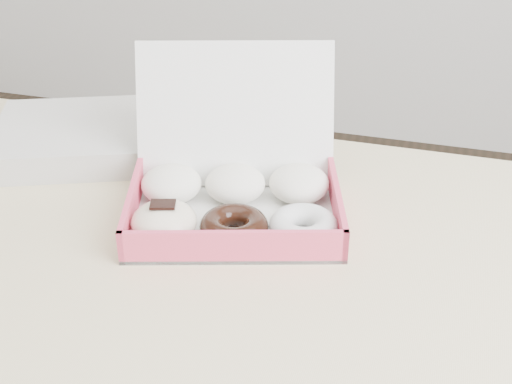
# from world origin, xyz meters

# --- Properties ---
(table) EXTENTS (1.20, 0.80, 0.75)m
(table) POSITION_xyz_m (0.00, 0.00, 0.67)
(table) COLOR #CBB985
(table) RESTS_ON ground
(donut_box) EXTENTS (0.33, 0.32, 0.19)m
(donut_box) POSITION_xyz_m (-0.04, 0.14, 0.78)
(donut_box) COLOR white
(donut_box) RESTS_ON table
(newspapers) EXTENTS (0.33, 0.30, 0.04)m
(newspapers) POSITION_xyz_m (-0.31, 0.26, 0.77)
(newspapers) COLOR silver
(newspapers) RESTS_ON table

